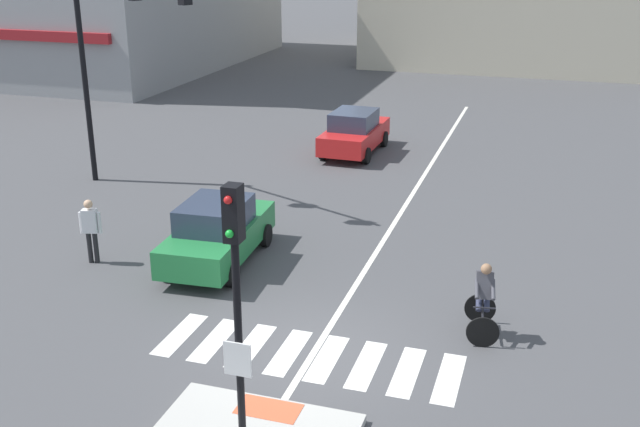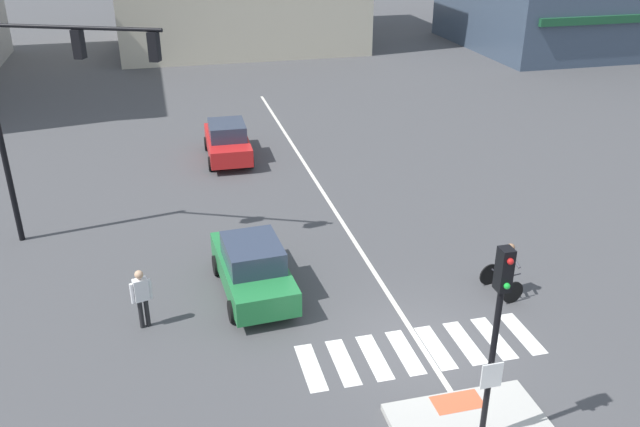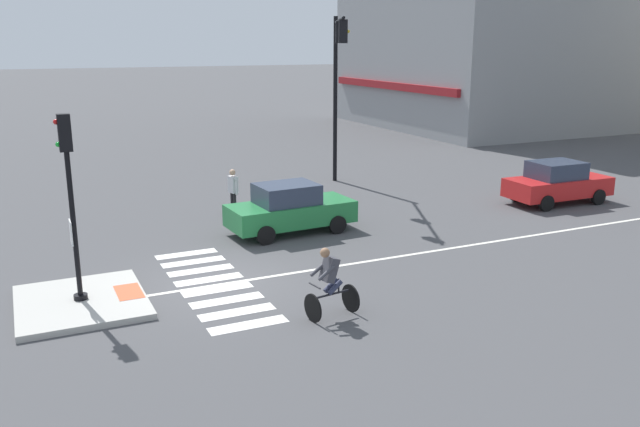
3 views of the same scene
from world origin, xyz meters
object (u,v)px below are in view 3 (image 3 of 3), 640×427
car_green_westbound_near (290,209)px  cyclist (330,281)px  traffic_light_mast (338,70)px  pedestrian_at_curb_left (233,188)px  signal_pole (70,191)px  car_red_westbound_distant (557,183)px

car_green_westbound_near → cyclist: 6.98m
traffic_light_mast → pedestrian_at_curb_left: 7.03m
signal_pole → car_red_westbound_distant: signal_pole is taller
traffic_light_mast → car_green_westbound_near: bearing=-39.4°
car_green_westbound_near → cyclist: (6.74, -1.82, 0.06)m
car_red_westbound_distant → pedestrian_at_curb_left: size_ratio=2.48×
signal_pole → cyclist: 6.27m
signal_pole → car_green_westbound_near: (-3.57, 6.88, -1.98)m
traffic_light_mast → cyclist: size_ratio=4.24×
cyclist → traffic_light_mast: bearing=152.8°
pedestrian_at_curb_left → cyclist: bearing=-5.1°
cyclist → car_green_westbound_near: bearing=164.9°
car_red_westbound_distant → pedestrian_at_curb_left: bearing=-106.9°
signal_pole → pedestrian_at_curb_left: (-6.57, 5.92, -1.81)m
traffic_light_mast → car_green_westbound_near: 8.02m
car_green_westbound_near → pedestrian_at_curb_left: 3.15m
traffic_light_mast → signal_pole: bearing=-51.7°
signal_pole → car_green_westbound_near: signal_pole is taller
traffic_light_mast → pedestrian_at_curb_left: bearing=-66.5°
signal_pole → pedestrian_at_curb_left: signal_pole is taller
signal_pole → car_red_westbound_distant: (-2.96, 17.79, -1.98)m
signal_pole → traffic_light_mast: bearing=128.3°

